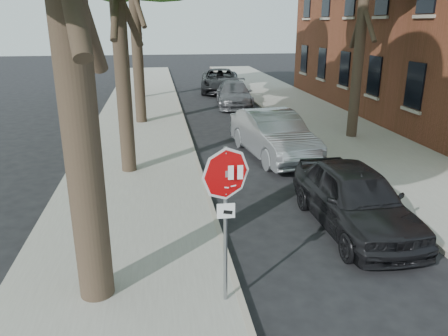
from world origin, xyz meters
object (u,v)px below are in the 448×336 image
object	(u,v)px
stop_sign	(226,197)
car_a	(355,198)
car_c	(234,94)
car_b	(273,135)
car_d	(220,81)

from	to	relation	value
stop_sign	car_a	distance (m)	4.27
car_a	car_c	xyz separation A→B (m)	(0.00, 15.43, -0.06)
car_b	car_c	world-z (taller)	car_b
stop_sign	car_b	xyz separation A→B (m)	(2.93, 8.10, -1.16)
stop_sign	car_c	size ratio (longest dim) A/B	0.57
car_c	car_a	bearing A→B (deg)	-84.12
car_a	car_b	distance (m)	5.69
car_d	stop_sign	bearing A→B (deg)	-90.98
car_d	car_a	bearing A→B (deg)	-82.87
car_c	car_b	bearing A→B (deg)	-86.26
car_a	car_c	distance (m)	15.43
car_a	car_d	distance (m)	20.73
car_a	car_c	world-z (taller)	car_a
car_c	car_d	xyz separation A→B (m)	(0.00, 5.31, 0.09)
car_b	car_c	distance (m)	9.76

